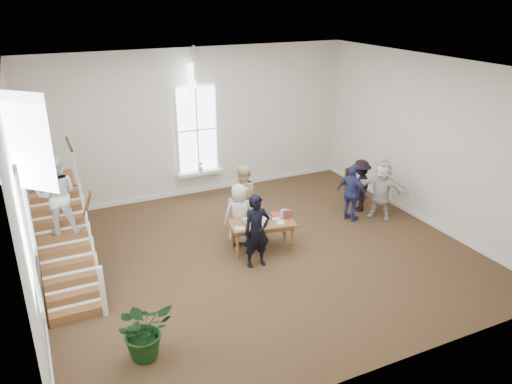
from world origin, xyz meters
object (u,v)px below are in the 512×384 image
person_yellow (242,199)px  woman_cluster_b (360,186)px  woman_cluster_a (352,193)px  woman_cluster_c (381,189)px  side_chair (353,183)px  floor_plant (144,329)px  police_officer (257,231)px  elderly_woman (239,214)px  library_table (262,225)px

person_yellow → woman_cluster_b: (3.65, -0.18, -0.16)m
woman_cluster_a → woman_cluster_c: 0.86m
woman_cluster_c → side_chair: (-0.02, 1.30, -0.25)m
floor_plant → police_officer: bearing=32.8°
person_yellow → woman_cluster_c: bearing=150.7°
police_officer → person_yellow: (0.40, 1.75, 0.05)m
woman_cluster_a → woman_cluster_b: woman_cluster_a is taller
police_officer → side_chair: police_officer is taller
person_yellow → elderly_woman: bearing=41.7°
woman_cluster_b → woman_cluster_a: bearing=-32.7°
elderly_woman → woman_cluster_c: bearing=-173.7°
person_yellow → woman_cluster_c: (3.89, -0.83, -0.08)m
police_officer → woman_cluster_c: size_ratio=1.04×
floor_plant → side_chair: floor_plant is taller
library_table → side_chair: size_ratio=1.58×
woman_cluster_b → floor_plant: woman_cluster_b is taller
person_yellow → woman_cluster_c: person_yellow is taller
woman_cluster_a → side_chair: size_ratio=1.52×
woman_cluster_a → side_chair: (0.81, 1.10, -0.21)m
side_chair → woman_cluster_c: bearing=-103.0°
woman_cluster_b → side_chair: size_ratio=1.45×
police_officer → person_yellow: bearing=79.0°
floor_plant → person_yellow: bearing=46.9°
person_yellow → floor_plant: size_ratio=1.70×
person_yellow → side_chair: bearing=169.7°
elderly_woman → woman_cluster_c: size_ratio=0.92×
police_officer → woman_cluster_a: 3.63m
woman_cluster_a → floor_plant: (-6.56, -3.13, -0.26)m
person_yellow → floor_plant: (-3.51, -3.76, -0.39)m
woman_cluster_c → side_chair: bearing=141.2°
police_officer → woman_cluster_a: (3.45, 1.12, -0.07)m
library_table → floor_plant: size_ratio=1.54×
woman_cluster_c → side_chair: 1.32m
library_table → elderly_woman: elderly_woman is taller
woman_cluster_b → woman_cluster_c: bearing=40.5°
library_table → person_yellow: person_yellow is taller
floor_plant → woman_cluster_b: bearing=26.6°
woman_cluster_a → person_yellow: bearing=55.7°
police_officer → side_chair: bearing=29.4°
library_table → side_chair: (3.81, 1.57, -0.06)m
elderly_woman → woman_cluster_a: size_ratio=0.97×
woman_cluster_b → woman_cluster_c: woman_cluster_c is taller
person_yellow → woman_cluster_c: size_ratio=1.10×
library_table → woman_cluster_a: (2.99, 0.47, 0.15)m
woman_cluster_c → floor_plant: size_ratio=1.55×
person_yellow → woman_cluster_c: 3.97m
elderly_woman → floor_plant: size_ratio=1.42×
side_chair → elderly_woman: bearing=179.2°
police_officer → floor_plant: (-3.11, -2.01, -0.33)m
elderly_woman → side_chair: size_ratio=1.47×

